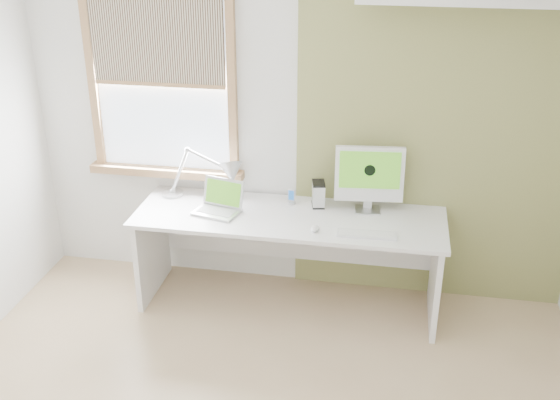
% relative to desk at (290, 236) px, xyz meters
% --- Properties ---
extents(room, '(4.04, 3.54, 2.64)m').
position_rel_desk_xyz_m(room, '(-0.01, -1.44, 0.77)').
color(room, tan).
rests_on(room, ground).
extents(accent_wall, '(2.00, 0.02, 2.60)m').
position_rel_desk_xyz_m(accent_wall, '(0.99, 0.30, 0.77)').
color(accent_wall, olive).
rests_on(accent_wall, room).
extents(window, '(1.20, 0.14, 1.42)m').
position_rel_desk_xyz_m(window, '(-1.01, 0.27, 1.01)').
color(window, '#A07348').
rests_on(window, room).
extents(desk, '(2.20, 0.70, 0.73)m').
position_rel_desk_xyz_m(desk, '(0.00, 0.00, 0.00)').
color(desk, white).
rests_on(desk, room).
extents(desk_lamp, '(0.68, 0.28, 0.39)m').
position_rel_desk_xyz_m(desk_lamp, '(-0.54, 0.11, 0.40)').
color(desk_lamp, silver).
rests_on(desk_lamp, desk).
extents(laptop, '(0.36, 0.32, 0.22)m').
position_rel_desk_xyz_m(laptop, '(-0.50, -0.07, 0.25)').
color(laptop, silver).
rests_on(laptop, desk).
extents(phone_dock, '(0.07, 0.07, 0.12)m').
position_rel_desk_xyz_m(phone_dock, '(-0.02, 0.14, 0.23)').
color(phone_dock, silver).
rests_on(phone_dock, desk).
extents(external_drive, '(0.11, 0.16, 0.18)m').
position_rel_desk_xyz_m(external_drive, '(0.18, 0.14, 0.29)').
color(external_drive, silver).
rests_on(external_drive, desk).
extents(imac, '(0.49, 0.18, 0.48)m').
position_rel_desk_xyz_m(imac, '(0.54, 0.14, 0.46)').
color(imac, silver).
rests_on(imac, desk).
extents(keyboard, '(0.40, 0.12, 0.02)m').
position_rel_desk_xyz_m(keyboard, '(0.56, -0.27, 0.20)').
color(keyboard, white).
rests_on(keyboard, desk).
extents(mouse, '(0.06, 0.10, 0.03)m').
position_rel_desk_xyz_m(mouse, '(0.21, -0.26, 0.21)').
color(mouse, white).
rests_on(mouse, desk).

